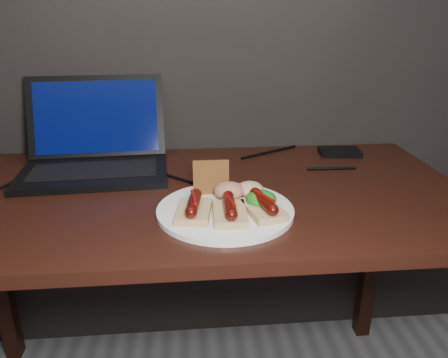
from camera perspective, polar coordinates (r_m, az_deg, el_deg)
name	(u,v)px	position (r m, az deg, el deg)	size (l,w,h in m)	color
desk	(191,222)	(1.14, -4.36, -5.61)	(1.40, 0.70, 0.75)	black
laptop	(95,150)	(1.28, -16.48, 3.60)	(0.41, 0.34, 0.25)	black
hard_drive	(340,152)	(1.42, 14.86, 3.44)	(0.12, 0.08, 0.02)	black
desk_cables	(196,168)	(1.25, -3.66, 1.50)	(0.97, 0.32, 0.01)	black
plate	(225,210)	(0.98, 0.16, -4.13)	(0.31, 0.31, 0.01)	white
bread_sausage_left	(194,208)	(0.94, -3.96, -3.76)	(0.09, 0.12, 0.04)	#D9AC7F
bread_sausage_center	(230,210)	(0.93, 0.78, -4.07)	(0.07, 0.12, 0.04)	#D9AC7F
bread_sausage_right	(263,206)	(0.95, 5.17, -3.52)	(0.10, 0.13, 0.04)	#D9AC7F
crispbread	(211,177)	(1.03, -1.71, 0.22)	(0.09, 0.01, 0.09)	#9E5D2B
salad_greens	(261,199)	(0.98, 4.87, -2.66)	(0.07, 0.07, 0.04)	#125A12
salsa_mound	(229,191)	(1.02, 0.68, -1.57)	(0.07, 0.07, 0.04)	#AA1A11
coleslaw_mound	(250,189)	(1.03, 3.40, -1.35)	(0.06, 0.06, 0.04)	beige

